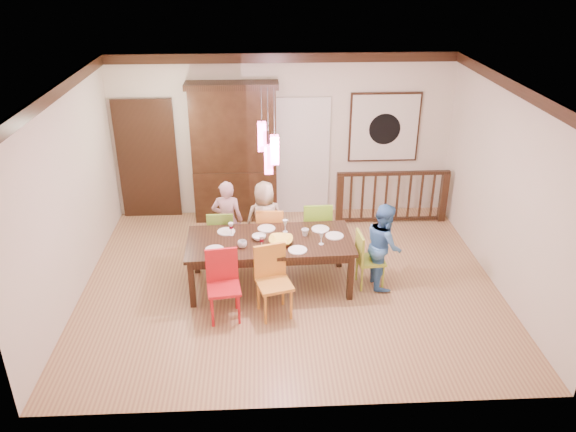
{
  "coord_description": "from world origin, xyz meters",
  "views": [
    {
      "loc": [
        -0.39,
        -7.05,
        4.48
      ],
      "look_at": [
        -0.02,
        0.22,
        0.98
      ],
      "focal_mm": 35.0,
      "sensor_mm": 36.0,
      "label": 1
    }
  ],
  "objects_px": {
    "chair_far_left": "(221,231)",
    "person_far_mid": "(265,220)",
    "balustrade": "(392,196)",
    "person_end_right": "(384,245)",
    "chair_end_right": "(371,256)",
    "person_far_left": "(228,221)",
    "dining_table": "(270,244)",
    "china_hutch": "(234,153)"
  },
  "relations": [
    {
      "from": "person_end_right",
      "to": "person_far_mid",
      "type": "bearing_deg",
      "value": 58.74
    },
    {
      "from": "chair_far_left",
      "to": "person_end_right",
      "type": "bearing_deg",
      "value": 160.93
    },
    {
      "from": "balustrade",
      "to": "person_far_left",
      "type": "bearing_deg",
      "value": -157.87
    },
    {
      "from": "balustrade",
      "to": "person_far_mid",
      "type": "relative_size",
      "value": 1.57
    },
    {
      "from": "person_far_mid",
      "to": "person_end_right",
      "type": "bearing_deg",
      "value": 141.71
    },
    {
      "from": "china_hutch",
      "to": "balustrade",
      "type": "distance_m",
      "value": 2.88
    },
    {
      "from": "chair_far_left",
      "to": "person_far_left",
      "type": "bearing_deg",
      "value": -143.49
    },
    {
      "from": "chair_far_left",
      "to": "person_far_mid",
      "type": "relative_size",
      "value": 0.7
    },
    {
      "from": "china_hutch",
      "to": "person_far_left",
      "type": "bearing_deg",
      "value": -92.88
    },
    {
      "from": "dining_table",
      "to": "person_far_left",
      "type": "relative_size",
      "value": 1.81
    },
    {
      "from": "person_far_left",
      "to": "chair_end_right",
      "type": "bearing_deg",
      "value": 161.05
    },
    {
      "from": "chair_end_right",
      "to": "chair_far_left",
      "type": "bearing_deg",
      "value": 64.56
    },
    {
      "from": "person_far_left",
      "to": "person_far_mid",
      "type": "xyz_separation_m",
      "value": [
        0.58,
        0.03,
        -0.02
      ]
    },
    {
      "from": "person_far_left",
      "to": "person_far_mid",
      "type": "height_order",
      "value": "person_far_left"
    },
    {
      "from": "dining_table",
      "to": "chair_far_left",
      "type": "distance_m",
      "value": 1.07
    },
    {
      "from": "balustrade",
      "to": "person_far_left",
      "type": "relative_size",
      "value": 1.52
    },
    {
      "from": "dining_table",
      "to": "balustrade",
      "type": "height_order",
      "value": "balustrade"
    },
    {
      "from": "balustrade",
      "to": "person_end_right",
      "type": "height_order",
      "value": "person_end_right"
    },
    {
      "from": "dining_table",
      "to": "chair_end_right",
      "type": "xyz_separation_m",
      "value": [
        1.45,
        -0.06,
        -0.19
      ]
    },
    {
      "from": "dining_table",
      "to": "person_far_mid",
      "type": "xyz_separation_m",
      "value": [
        -0.06,
        0.87,
        -0.04
      ]
    },
    {
      "from": "chair_end_right",
      "to": "person_far_left",
      "type": "relative_size",
      "value": 0.65
    },
    {
      "from": "chair_end_right",
      "to": "person_far_mid",
      "type": "relative_size",
      "value": 0.67
    },
    {
      "from": "person_far_mid",
      "to": "chair_far_left",
      "type": "bearing_deg",
      "value": -1.48
    },
    {
      "from": "chair_far_left",
      "to": "china_hutch",
      "type": "relative_size",
      "value": 0.36
    },
    {
      "from": "person_far_left",
      "to": "person_end_right",
      "type": "relative_size",
      "value": 1.03
    },
    {
      "from": "balustrade",
      "to": "china_hutch",
      "type": "bearing_deg",
      "value": 172.64
    },
    {
      "from": "person_far_left",
      "to": "person_far_mid",
      "type": "relative_size",
      "value": 1.04
    },
    {
      "from": "person_far_mid",
      "to": "chair_end_right",
      "type": "bearing_deg",
      "value": 138.06
    },
    {
      "from": "china_hutch",
      "to": "person_far_left",
      "type": "height_order",
      "value": "china_hutch"
    },
    {
      "from": "china_hutch",
      "to": "person_far_mid",
      "type": "relative_size",
      "value": 1.95
    },
    {
      "from": "person_far_left",
      "to": "dining_table",
      "type": "bearing_deg",
      "value": 131.7
    },
    {
      "from": "chair_far_left",
      "to": "dining_table",
      "type": "bearing_deg",
      "value": 133.42
    },
    {
      "from": "chair_far_left",
      "to": "person_far_mid",
      "type": "distance_m",
      "value": 0.69
    },
    {
      "from": "chair_far_left",
      "to": "person_end_right",
      "type": "distance_m",
      "value": 2.5
    },
    {
      "from": "china_hutch",
      "to": "person_end_right",
      "type": "distance_m",
      "value": 3.29
    },
    {
      "from": "person_far_mid",
      "to": "person_end_right",
      "type": "distance_m",
      "value": 1.91
    },
    {
      "from": "chair_far_left",
      "to": "person_end_right",
      "type": "height_order",
      "value": "person_end_right"
    },
    {
      "from": "chair_end_right",
      "to": "dining_table",
      "type": "bearing_deg",
      "value": 82.88
    },
    {
      "from": "chair_far_left",
      "to": "person_far_mid",
      "type": "xyz_separation_m",
      "value": [
        0.68,
        0.1,
        0.12
      ]
    },
    {
      "from": "chair_far_left",
      "to": "person_far_mid",
      "type": "bearing_deg",
      "value": -171.72
    },
    {
      "from": "chair_end_right",
      "to": "balustrade",
      "type": "relative_size",
      "value": 0.43
    },
    {
      "from": "person_far_left",
      "to": "person_end_right",
      "type": "distance_m",
      "value": 2.43
    }
  ]
}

